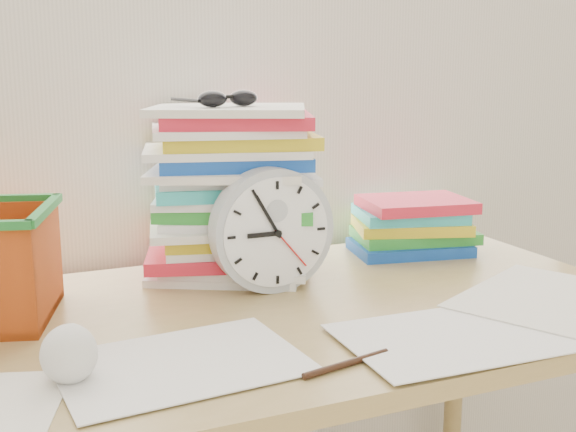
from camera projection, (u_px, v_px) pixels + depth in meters
name	position (u px, v px, depth m)	size (l,w,h in m)	color
desk	(251.00, 354.00, 1.21)	(1.40, 0.70, 0.75)	#9F844A
paper_stack	(233.00, 191.00, 1.39)	(0.33, 0.27, 0.33)	white
clock	(272.00, 230.00, 1.29)	(0.22, 0.22, 0.04)	#ABB0B5
sunglasses	(228.00, 98.00, 1.31)	(0.13, 0.11, 0.03)	black
book_stack	(411.00, 225.00, 1.57)	(0.27, 0.21, 0.12)	white
crumpled_ball	(68.00, 353.00, 0.93)	(0.08, 0.08, 0.08)	white
pen	(347.00, 364.00, 0.98)	(0.01, 0.01, 0.15)	black
scattered_papers	(251.00, 308.00, 1.20)	(1.26, 0.42, 0.02)	white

